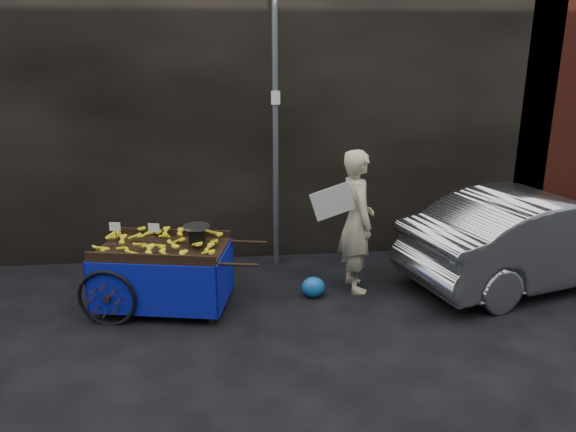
{
  "coord_description": "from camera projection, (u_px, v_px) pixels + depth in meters",
  "views": [
    {
      "loc": [
        -0.37,
        -6.38,
        3.1
      ],
      "look_at": [
        0.39,
        0.5,
        0.97
      ],
      "focal_mm": 35.0,
      "sensor_mm": 36.0,
      "label": 1
    }
  ],
  "objects": [
    {
      "name": "building_wall",
      "position": [
        274.0,
        83.0,
        8.78
      ],
      "size": [
        13.5,
        2.0,
        5.0
      ],
      "color": "black",
      "rests_on": "ground"
    },
    {
      "name": "banana_cart",
      "position": [
        159.0,
        254.0,
        6.7
      ],
      "size": [
        2.22,
        1.32,
        1.13
      ],
      "rotation": [
        0.0,
        0.0,
        -0.2
      ],
      "color": "black",
      "rests_on": "ground"
    },
    {
      "name": "ground",
      "position": [
        262.0,
        302.0,
        7.01
      ],
      "size": [
        80.0,
        80.0,
        0.0
      ],
      "primitive_type": "plane",
      "color": "black",
      "rests_on": "ground"
    },
    {
      "name": "plastic_bag",
      "position": [
        313.0,
        287.0,
        7.12
      ],
      "size": [
        0.3,
        0.24,
        0.27
      ],
      "primitive_type": "ellipsoid",
      "color": "blue",
      "rests_on": "ground"
    },
    {
      "name": "parked_car",
      "position": [
        541.0,
        237.0,
        7.48
      ],
      "size": [
        4.03,
        2.31,
        1.26
      ],
      "primitive_type": "imported",
      "rotation": [
        0.0,
        0.0,
        1.85
      ],
      "color": "#AAABB1",
      "rests_on": "ground"
    },
    {
      "name": "vendor",
      "position": [
        357.0,
        221.0,
        7.16
      ],
      "size": [
        0.9,
        0.71,
        1.85
      ],
      "rotation": [
        0.0,
        0.0,
        1.66
      ],
      "color": "#C7B794",
      "rests_on": "ground"
    },
    {
      "name": "street_pole",
      "position": [
        275.0,
        127.0,
        7.68
      ],
      "size": [
        0.12,
        0.1,
        4.0
      ],
      "color": "slate",
      "rests_on": "ground"
    }
  ]
}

